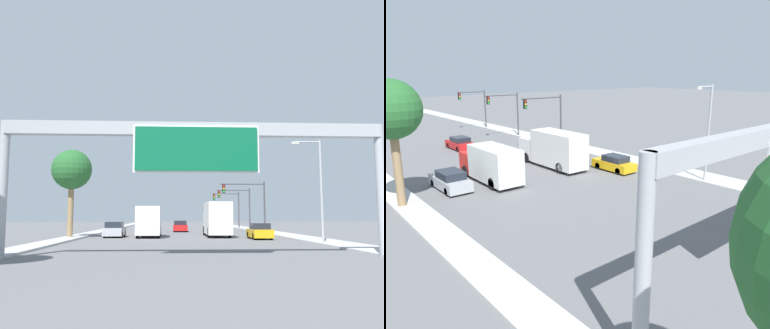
% 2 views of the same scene
% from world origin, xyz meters
% --- Properties ---
extents(sidewalk_right, '(3.00, 120.00, 0.15)m').
position_xyz_m(sidewalk_right, '(11.25, 60.00, 0.07)').
color(sidewalk_right, '#B2B2B2').
rests_on(sidewalk_right, ground).
extents(median_strip_left, '(2.00, 120.00, 0.15)m').
position_xyz_m(median_strip_left, '(-10.75, 60.00, 0.07)').
color(median_strip_left, '#B2B2B2').
rests_on(median_strip_left, ground).
extents(sign_gantry, '(20.40, 0.73, 7.09)m').
position_xyz_m(sign_gantry, '(0.00, 17.92, 5.75)').
color(sign_gantry, '#9EA0A5').
rests_on(sign_gantry, ground).
extents(car_mid_left, '(1.88, 4.52, 1.55)m').
position_xyz_m(car_mid_left, '(-7.00, 39.95, 0.73)').
color(car_mid_left, '#A5A8AD').
rests_on(car_mid_left, ground).
extents(car_mid_center, '(1.78, 4.27, 1.48)m').
position_xyz_m(car_mid_center, '(7.00, 35.64, 0.70)').
color(car_mid_center, gold).
rests_on(car_mid_center, ground).
extents(car_far_right, '(1.88, 4.51, 1.50)m').
position_xyz_m(car_far_right, '(0.00, 54.47, 0.71)').
color(car_far_right, red).
rests_on(car_far_right, ground).
extents(truck_box_primary, '(2.33, 7.46, 3.08)m').
position_xyz_m(truck_box_primary, '(-3.50, 39.76, 1.57)').
color(truck_box_primary, red).
rests_on(truck_box_primary, ground).
extents(truck_box_secondary, '(2.33, 8.44, 3.53)m').
position_xyz_m(truck_box_secondary, '(3.50, 40.44, 1.78)').
color(truck_box_secondary, white).
rests_on(truck_box_secondary, ground).
extents(traffic_light_near_intersection, '(5.58, 0.32, 6.35)m').
position_xyz_m(traffic_light_near_intersection, '(8.46, 48.00, 4.37)').
color(traffic_light_near_intersection, '#3D3D3F').
rests_on(traffic_light_near_intersection, ground).
extents(traffic_light_mid_block, '(4.97, 0.32, 6.16)m').
position_xyz_m(traffic_light_mid_block, '(8.65, 58.00, 4.20)').
color(traffic_light_mid_block, '#3D3D3F').
rests_on(traffic_light_mid_block, ground).
extents(traffic_light_far_intersection, '(4.65, 0.32, 6.18)m').
position_xyz_m(traffic_light_far_intersection, '(8.77, 68.00, 4.19)').
color(traffic_light_far_intersection, '#3D3D3F').
rests_on(traffic_light_far_intersection, ground).
extents(palm_tree_background, '(3.93, 3.93, 8.68)m').
position_xyz_m(palm_tree_background, '(-11.12, 38.24, 6.61)').
color(palm_tree_background, '#8C704C').
rests_on(palm_tree_background, ground).
extents(street_lamp_right, '(2.37, 0.28, 8.07)m').
position_xyz_m(street_lamp_right, '(10.06, 28.22, 4.77)').
color(street_lamp_right, '#9EA0A5').
rests_on(street_lamp_right, ground).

